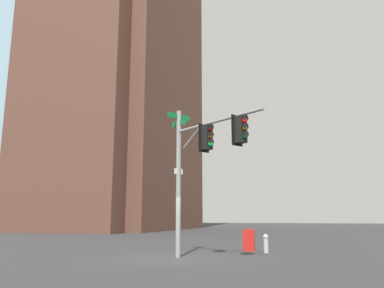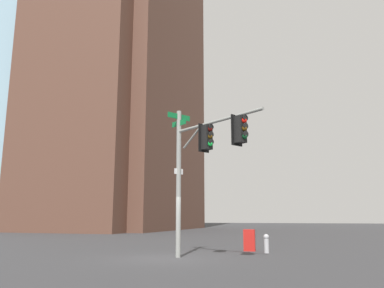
{
  "view_description": "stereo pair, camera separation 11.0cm",
  "coord_description": "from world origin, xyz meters",
  "views": [
    {
      "loc": [
        -14.85,
        -5.96,
        1.65
      ],
      "look_at": [
        0.03,
        -1.11,
        4.68
      ],
      "focal_mm": 35.41,
      "sensor_mm": 36.0,
      "label": 1
    },
    {
      "loc": [
        -14.82,
        -6.06,
        1.65
      ],
      "look_at": [
        0.03,
        -1.11,
        4.68
      ],
      "focal_mm": 35.41,
      "sensor_mm": 36.0,
      "label": 2
    }
  ],
  "objects": [
    {
      "name": "ground_plane",
      "position": [
        0.0,
        0.0,
        0.0
      ],
      "size": [
        200.0,
        200.0,
        0.0
      ],
      "primitive_type": "plane",
      "color": "#38383A"
    },
    {
      "name": "signal_pole_assembly",
      "position": [
        -0.32,
        -1.68,
        4.26
      ],
      "size": [
        3.06,
        4.51,
        6.31
      ],
      "rotation": [
        0.0,
        0.0,
        4.16
      ],
      "color": "gray",
      "rests_on": "ground_plane"
    },
    {
      "name": "fire_hydrant",
      "position": [
        3.7,
        -3.58,
        0.47
      ],
      "size": [
        0.34,
        0.26,
        0.87
      ],
      "color": "#B2B2B7",
      "rests_on": "ground_plane"
    },
    {
      "name": "newspaper_box",
      "position": [
        4.51,
        -2.63,
        0.53
      ],
      "size": [
        0.49,
        0.6,
        1.05
      ],
      "primitive_type": "cube",
      "rotation": [
        0.0,
        0.0,
        0.09
      ],
      "color": "red",
      "rests_on": "ground_plane"
    },
    {
      "name": "building_brick_nearside",
      "position": [
        33.45,
        19.18,
        26.52
      ],
      "size": [
        22.7,
        14.96,
        53.04
      ],
      "primitive_type": "cube",
      "color": "brown",
      "rests_on": "ground_plane"
    },
    {
      "name": "building_brick_midblock",
      "position": [
        27.77,
        20.98,
        22.18
      ],
      "size": [
        17.39,
        14.73,
        44.37
      ],
      "primitive_type": "cube",
      "color": "brown",
      "rests_on": "ground_plane"
    },
    {
      "name": "building_glass_tower",
      "position": [
        34.3,
        40.6,
        36.07
      ],
      "size": [
        29.57,
        33.51,
        72.15
      ],
      "primitive_type": "cube",
      "color": "#8CB2C6",
      "rests_on": "ground_plane"
    }
  ]
}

